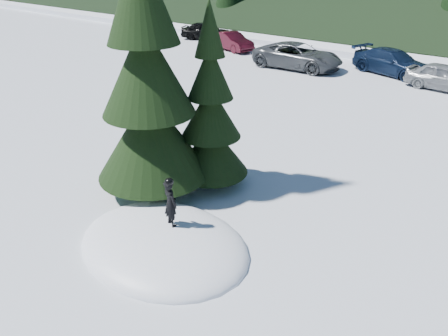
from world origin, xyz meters
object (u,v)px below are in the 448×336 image
Objects in this scene: car_1 at (232,41)px; car_2 at (298,56)px; car_4 at (446,77)px; spruce_short at (211,118)px; child_skier at (170,203)px; car_3 at (392,62)px; spruce_tall at (147,81)px; car_0 at (206,31)px.

car_2 reaches higher than car_1.
spruce_short is at bearing 175.68° from car_4.
car_1 is 0.96× the size of car_4.
child_skier reaches higher than car_2.
car_3 is (-0.49, 16.58, -1.41)m from spruce_short.
car_4 is at bearing -99.06° from car_3.
child_skier is (1.19, -2.89, -1.03)m from spruce_short.
car_2 is (-4.45, 15.81, -2.57)m from spruce_tall.
spruce_tall is 2.19× the size of car_4.
car_4 is (18.80, -3.14, -0.01)m from car_0.
spruce_short is 15.46m from car_2.
car_1 is 11.41m from car_3.
car_0 reaches higher than car_1.
car_3 is at bearing -117.81° from car_0.
car_3 is at bearing 91.69° from spruce_short.
car_4 is (3.80, 16.46, -2.65)m from spruce_tall.
car_1 is (-10.89, 17.60, -2.70)m from spruce_tall.
car_0 is 4.58m from car_1.
car_0 is at bearing 66.60° from car_2.
child_skier is 27.21m from car_0.
spruce_tall is at bearing -132.80° from car_1.
child_skier is at bearing -159.29° from car_3.
child_skier is 18.53m from car_2.
child_skier is 0.22× the size of car_2.
car_3 is (4.96, 2.17, -0.05)m from car_2.
car_0 is at bearing 127.43° from spruce_tall.
child_skier reaches higher than car_3.
child_skier is 0.29× the size of car_0.
spruce_short reaches higher than car_4.
car_0 is at bearing 131.32° from spruce_short.
car_2 is at bearing 129.41° from car_3.
car_0 is (-16.00, 18.20, -1.42)m from spruce_short.
spruce_short is 24.28m from car_0.
car_3 is (11.40, 0.38, 0.07)m from car_1.
car_3 is 3.62m from car_4.
child_skier is 0.30× the size of car_4.
car_1 is at bearing 121.75° from spruce_tall.
spruce_tall is 18.18m from car_3.
car_2 is (-6.64, 17.30, -0.32)m from child_skier.
spruce_tall is 17.10m from car_4.
spruce_short is 1.42× the size of car_1.
car_3 is at bearing 88.37° from spruce_tall.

